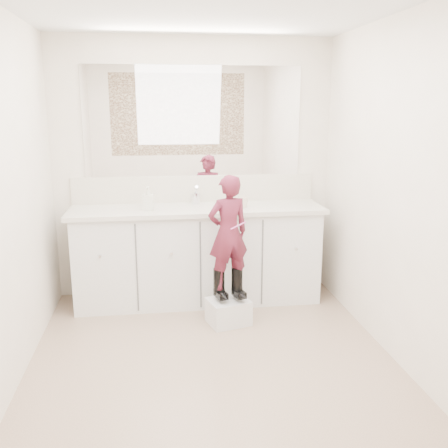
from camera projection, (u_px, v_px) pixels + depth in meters
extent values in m
plane|color=#846A56|center=(213.00, 364.00, 3.54)|extent=(3.00, 3.00, 0.00)
plane|color=white|center=(212.00, 0.00, 2.98)|extent=(3.00, 3.00, 0.00)
plane|color=beige|center=(194.00, 169.00, 4.70)|extent=(2.60, 0.00, 2.60)
plane|color=beige|center=(260.00, 271.00, 1.81)|extent=(2.60, 0.00, 2.60)
plane|color=beige|center=(4.00, 203.00, 3.08)|extent=(0.00, 3.00, 3.00)
plane|color=beige|center=(400.00, 193.00, 3.43)|extent=(0.00, 3.00, 3.00)
cube|color=silver|center=(198.00, 256.00, 4.62)|extent=(2.20, 0.55, 0.85)
cube|color=beige|center=(197.00, 210.00, 4.50)|extent=(2.28, 0.58, 0.04)
cube|color=beige|center=(195.00, 189.00, 4.73)|extent=(2.28, 0.03, 0.25)
cube|color=white|center=(194.00, 122.00, 4.59)|extent=(2.00, 0.02, 1.00)
cube|color=#472819|center=(262.00, 146.00, 1.72)|extent=(2.00, 0.01, 1.20)
cylinder|color=silver|center=(196.00, 199.00, 4.64)|extent=(0.08, 0.08, 0.10)
imported|color=beige|center=(243.00, 202.00, 4.49)|extent=(0.11, 0.11, 0.10)
imported|color=silver|center=(148.00, 198.00, 4.36)|extent=(0.10, 0.11, 0.21)
cube|color=silver|center=(228.00, 311.00, 4.18)|extent=(0.39, 0.35, 0.21)
imported|color=#962E4A|center=(228.00, 233.00, 4.04)|extent=(0.39, 0.31, 0.95)
cylinder|color=#E659AE|center=(238.00, 226.00, 3.95)|extent=(0.13, 0.05, 0.06)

